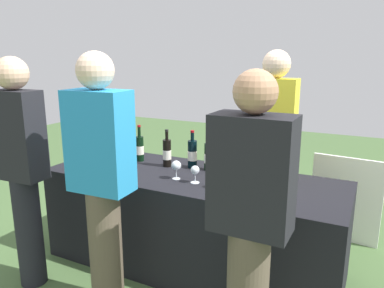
# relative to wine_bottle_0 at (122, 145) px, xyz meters

# --- Properties ---
(ground_plane) EXTENTS (12.00, 12.00, 0.00)m
(ground_plane) POSITION_rel_wine_bottle_0_xyz_m (0.82, -0.21, -0.88)
(ground_plane) COLOR #476638
(tasting_table) EXTENTS (2.32, 0.83, 0.77)m
(tasting_table) POSITION_rel_wine_bottle_0_xyz_m (0.82, -0.21, -0.49)
(tasting_table) COLOR black
(tasting_table) RESTS_ON ground_plane
(wine_bottle_0) EXTENTS (0.08, 0.08, 0.31)m
(wine_bottle_0) POSITION_rel_wine_bottle_0_xyz_m (0.00, 0.00, 0.00)
(wine_bottle_0) COLOR black
(wine_bottle_0) RESTS_ON tasting_table
(wine_bottle_1) EXTENTS (0.06, 0.06, 0.32)m
(wine_bottle_1) POSITION_rel_wine_bottle_0_xyz_m (0.13, -0.06, 0.01)
(wine_bottle_1) COLOR black
(wine_bottle_1) RESTS_ON tasting_table
(wine_bottle_2) EXTENTS (0.07, 0.07, 0.32)m
(wine_bottle_2) POSITION_rel_wine_bottle_0_xyz_m (0.23, -0.05, 0.01)
(wine_bottle_2) COLOR black
(wine_bottle_2) RESTS_ON tasting_table
(wine_bottle_3) EXTENTS (0.07, 0.07, 0.31)m
(wine_bottle_3) POSITION_rel_wine_bottle_0_xyz_m (0.53, -0.09, 0.01)
(wine_bottle_3) COLOR black
(wine_bottle_3) RESTS_ON tasting_table
(wine_bottle_4) EXTENTS (0.08, 0.08, 0.31)m
(wine_bottle_4) POSITION_rel_wine_bottle_0_xyz_m (0.73, -0.03, 0.01)
(wine_bottle_4) COLOR black
(wine_bottle_4) RESTS_ON tasting_table
(wine_bottle_5) EXTENTS (0.08, 0.08, 0.31)m
(wine_bottle_5) POSITION_rel_wine_bottle_0_xyz_m (0.88, -0.03, 0.01)
(wine_bottle_5) COLOR black
(wine_bottle_5) RESTS_ON tasting_table
(wine_bottle_6) EXTENTS (0.08, 0.08, 0.32)m
(wine_bottle_6) POSITION_rel_wine_bottle_0_xyz_m (1.34, -0.12, 0.01)
(wine_bottle_6) COLOR black
(wine_bottle_6) RESTS_ON tasting_table
(wine_bottle_7) EXTENTS (0.07, 0.07, 0.31)m
(wine_bottle_7) POSITION_rel_wine_bottle_0_xyz_m (1.43, -0.02, 0.01)
(wine_bottle_7) COLOR black
(wine_bottle_7) RESTS_ON tasting_table
(wine_glass_0) EXTENTS (0.07, 0.07, 0.13)m
(wine_glass_0) POSITION_rel_wine_bottle_0_xyz_m (-0.01, -0.30, -0.01)
(wine_glass_0) COLOR silver
(wine_glass_0) RESTS_ON tasting_table
(wine_glass_1) EXTENTS (0.06, 0.06, 0.12)m
(wine_glass_1) POSITION_rel_wine_bottle_0_xyz_m (0.24, -0.28, -0.02)
(wine_glass_1) COLOR silver
(wine_glass_1) RESTS_ON tasting_table
(wine_glass_2) EXTENTS (0.07, 0.07, 0.14)m
(wine_glass_2) POSITION_rel_wine_bottle_0_xyz_m (0.76, -0.34, -0.01)
(wine_glass_2) COLOR silver
(wine_glass_2) RESTS_ON tasting_table
(wine_glass_3) EXTENTS (0.06, 0.06, 0.13)m
(wine_glass_3) POSITION_rel_wine_bottle_0_xyz_m (0.92, -0.36, -0.02)
(wine_glass_3) COLOR silver
(wine_glass_3) RESTS_ON tasting_table
(wine_glass_4) EXTENTS (0.07, 0.07, 0.13)m
(wine_glass_4) POSITION_rel_wine_bottle_0_xyz_m (1.13, -0.39, -0.01)
(wine_glass_4) COLOR silver
(wine_glass_4) RESTS_ON tasting_table
(wine_glass_5) EXTENTS (0.06, 0.06, 0.14)m
(wine_glass_5) POSITION_rel_wine_bottle_0_xyz_m (1.41, -0.39, -0.01)
(wine_glass_5) COLOR silver
(wine_glass_5) RESTS_ON tasting_table
(server_pouring) EXTENTS (0.37, 0.23, 1.72)m
(server_pouring) POSITION_rel_wine_bottle_0_xyz_m (1.28, 0.41, 0.08)
(server_pouring) COLOR #3F3351
(server_pouring) RESTS_ON ground_plane
(guest_0) EXTENTS (0.35, 0.22, 1.67)m
(guest_0) POSITION_rel_wine_bottle_0_xyz_m (-0.14, -0.97, 0.06)
(guest_0) COLOR black
(guest_0) RESTS_ON ground_plane
(guest_1) EXTENTS (0.40, 0.23, 1.70)m
(guest_1) POSITION_rel_wine_bottle_0_xyz_m (0.55, -0.93, 0.05)
(guest_1) COLOR brown
(guest_1) RESTS_ON ground_plane
(guest_2) EXTENTS (0.41, 0.23, 1.62)m
(guest_2) POSITION_rel_wine_bottle_0_xyz_m (1.53, -0.96, -0.00)
(guest_2) COLOR brown
(guest_2) RESTS_ON ground_plane
(menu_board) EXTENTS (0.61, 0.09, 0.79)m
(menu_board) POSITION_rel_wine_bottle_0_xyz_m (1.88, 0.79, -0.48)
(menu_board) COLOR white
(menu_board) RESTS_ON ground_plane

